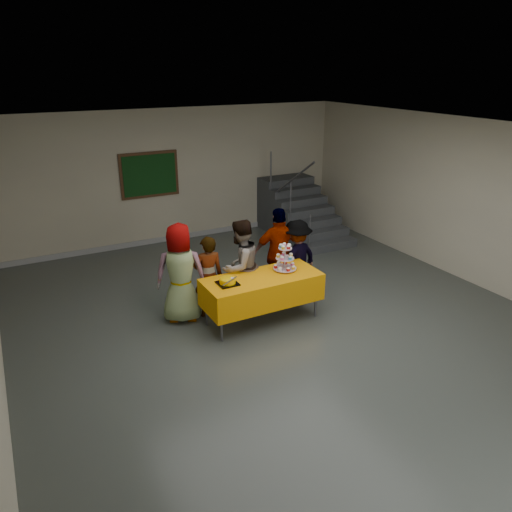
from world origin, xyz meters
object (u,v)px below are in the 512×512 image
at_px(cupcake_stand, 285,259).
at_px(schoolchild_d, 280,253).
at_px(schoolchild_e, 296,259).
at_px(staircase, 297,213).
at_px(bear_cake, 228,280).
at_px(schoolchild_c, 240,266).
at_px(bake_table, 262,289).
at_px(schoolchild_b, 208,276).
at_px(schoolchild_a, 181,273).
at_px(noticeboard, 150,175).

bearing_deg(cupcake_stand, schoolchild_d, 67.19).
relative_size(schoolchild_e, staircase, 0.58).
xyz_separation_m(bear_cake, schoolchild_d, (1.30, 0.65, -0.02)).
distance_m(schoolchild_c, staircase, 4.33).
height_order(bear_cake, schoolchild_c, schoolchild_c).
height_order(cupcake_stand, schoolchild_e, schoolchild_e).
relative_size(bake_table, staircase, 0.78).
height_order(bake_table, bear_cake, bear_cake).
distance_m(bake_table, bear_cake, 0.65).
height_order(schoolchild_b, staircase, staircase).
xyz_separation_m(cupcake_stand, schoolchild_e, (0.52, 0.47, -0.25)).
relative_size(bake_table, schoolchild_a, 1.16).
xyz_separation_m(bake_table, schoolchild_e, (0.99, 0.55, 0.14)).
bearing_deg(bear_cake, noticeboard, 87.77).
xyz_separation_m(cupcake_stand, staircase, (2.46, 3.48, -0.46)).
height_order(schoolchild_d, schoolchild_e, schoolchild_d).
relative_size(bake_table, noticeboard, 1.45).
bearing_deg(schoolchild_c, schoolchild_e, 159.19).
distance_m(schoolchild_b, staircase, 4.66).
distance_m(cupcake_stand, bear_cake, 1.06).
xyz_separation_m(schoolchild_a, schoolchild_c, (0.98, -0.13, -0.02)).
bearing_deg(schoolchild_c, schoolchild_d, 167.33).
xyz_separation_m(bear_cake, schoolchild_a, (-0.52, 0.63, -0.02)).
xyz_separation_m(schoolchild_a, staircase, (4.04, 2.92, -0.32)).
distance_m(schoolchild_d, schoolchild_e, 0.32).
relative_size(schoolchild_b, schoolchild_d, 0.84).
bearing_deg(schoolchild_b, schoolchild_e, -174.66).
bearing_deg(schoolchild_a, bear_cake, 151.14).
distance_m(schoolchild_a, schoolchild_b, 0.47).
bearing_deg(cupcake_stand, staircase, 54.75).
bearing_deg(schoolchild_a, bake_table, 171.97).
xyz_separation_m(schoolchild_c, schoolchild_d, (0.83, 0.15, 0.02)).
distance_m(bake_table, schoolchild_c, 0.57).
bearing_deg(staircase, schoolchild_b, -140.41).
relative_size(bear_cake, schoolchild_d, 0.22).
xyz_separation_m(schoolchild_b, schoolchild_c, (0.54, -0.09, 0.11)).
bearing_deg(schoolchild_a, schoolchild_b, -163.87).
bearing_deg(schoolchild_c, bake_table, 81.28).
distance_m(bear_cake, noticeboard, 4.46).
bearing_deg(schoolchild_c, noticeboard, -108.67).
height_order(cupcake_stand, schoolchild_c, schoolchild_c).
bearing_deg(bake_table, noticeboard, 95.48).
height_order(schoolchild_b, schoolchild_c, schoolchild_c).
height_order(schoolchild_c, noticeboard, noticeboard).
distance_m(cupcake_stand, schoolchild_c, 0.75).
distance_m(bake_table, noticeboard, 4.54).
distance_m(cupcake_stand, schoolchild_e, 0.75).
height_order(schoolchild_e, staircase, staircase).
distance_m(cupcake_stand, schoolchild_b, 1.27).
relative_size(bear_cake, schoolchild_a, 0.22).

